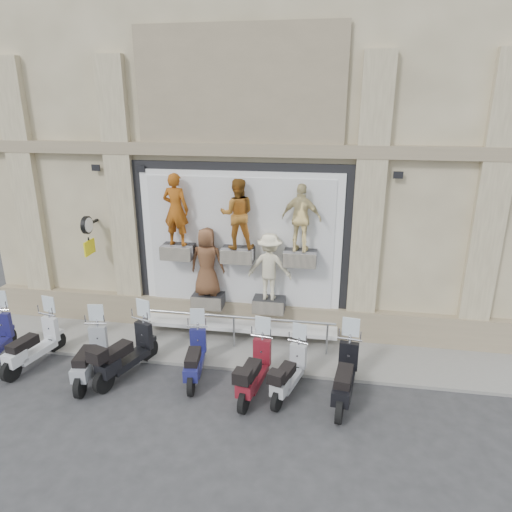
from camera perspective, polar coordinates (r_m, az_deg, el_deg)
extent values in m
plane|color=#2E2E31|center=(10.16, -5.21, -17.07)|extent=(90.00, 90.00, 0.00)
cube|color=gray|center=(11.85, -2.63, -11.10)|extent=(16.00, 2.20, 0.08)
cube|color=black|center=(11.68, -1.92, 1.10)|extent=(5.60, 0.10, 4.30)
cube|color=white|center=(11.62, -1.98, 1.02)|extent=(5.10, 0.06, 3.90)
cube|color=white|center=(11.58, -2.02, 0.96)|extent=(4.70, 0.04, 3.60)
cube|color=white|center=(12.06, -2.21, -8.49)|extent=(5.10, 0.75, 0.10)
cube|color=#28282B|center=(11.76, -9.71, 0.58)|extent=(0.80, 0.50, 0.35)
imported|color=#A95312|center=(11.47, -10.00, 5.74)|extent=(0.71, 0.51, 1.82)
cube|color=#28282B|center=(11.36, -2.29, 0.19)|extent=(0.80, 0.50, 0.35)
imported|color=#91581D|center=(11.07, -2.36, 5.27)|extent=(0.94, 0.79, 1.72)
cube|color=#28282B|center=(11.16, 5.53, -0.23)|extent=(0.80, 0.50, 0.35)
imported|color=beige|center=(10.88, 5.69, 4.74)|extent=(1.02, 0.58, 1.64)
cube|color=#28282B|center=(12.01, -5.97, -5.51)|extent=(0.80, 0.50, 0.35)
imported|color=brown|center=(11.62, -6.14, -0.73)|extent=(0.88, 0.59, 1.77)
cube|color=#28282B|center=(11.71, 1.65, -6.07)|extent=(0.80, 0.50, 0.35)
imported|color=#F8ECC2|center=(11.32, 1.70, -1.33)|extent=(1.13, 0.69, 1.71)
cube|color=black|center=(12.66, -19.81, 3.97)|extent=(0.06, 0.56, 0.06)
cylinder|color=black|center=(12.43, -20.39, 3.65)|extent=(0.10, 0.46, 0.46)
cube|color=yellow|center=(12.59, -20.09, 1.01)|extent=(0.04, 0.50, 0.38)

